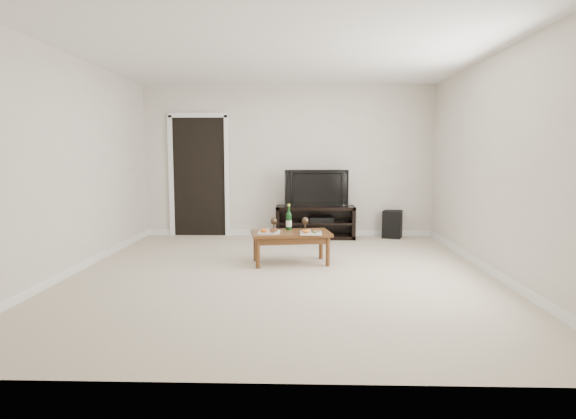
# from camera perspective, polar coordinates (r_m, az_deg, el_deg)

# --- Properties ---
(floor) EXTENTS (5.50, 5.50, 0.00)m
(floor) POSITION_cam_1_polar(r_m,az_deg,el_deg) (5.80, -0.79, -7.68)
(floor) COLOR beige
(floor) RESTS_ON ground
(back_wall) EXTENTS (5.00, 0.04, 2.60)m
(back_wall) POSITION_cam_1_polar(r_m,az_deg,el_deg) (8.38, 0.01, 5.73)
(back_wall) COLOR silver
(back_wall) RESTS_ON ground
(ceiling) EXTENTS (5.00, 5.50, 0.04)m
(ceiling) POSITION_cam_1_polar(r_m,az_deg,el_deg) (5.74, -0.83, 18.57)
(ceiling) COLOR white
(ceiling) RESTS_ON back_wall
(doorway) EXTENTS (0.90, 0.02, 2.05)m
(doorway) POSITION_cam_1_polar(r_m,az_deg,el_deg) (8.55, -10.47, 3.79)
(doorway) COLOR black
(doorway) RESTS_ON ground
(media_console) EXTENTS (1.33, 0.45, 0.55)m
(media_console) POSITION_cam_1_polar(r_m,az_deg,el_deg) (8.19, 3.26, -1.50)
(media_console) COLOR black
(media_console) RESTS_ON ground
(television) EXTENTS (1.08, 0.29, 0.62)m
(television) POSITION_cam_1_polar(r_m,az_deg,el_deg) (8.13, 3.29, 2.57)
(television) COLOR black
(television) RESTS_ON media_console
(av_receiver) EXTENTS (0.41, 0.31, 0.08)m
(av_receiver) POSITION_cam_1_polar(r_m,az_deg,el_deg) (8.18, 3.94, -1.17)
(av_receiver) COLOR black
(av_receiver) RESTS_ON media_console
(subwoofer) EXTENTS (0.39, 0.39, 0.47)m
(subwoofer) POSITION_cam_1_polar(r_m,az_deg,el_deg) (8.43, 12.25, -1.70)
(subwoofer) COLOR black
(subwoofer) RESTS_ON ground
(coffee_table) EXTENTS (1.09, 0.71, 0.42)m
(coffee_table) POSITION_cam_1_polar(r_m,az_deg,el_deg) (6.31, 0.33, -4.54)
(coffee_table) COLOR #583518
(coffee_table) RESTS_ON ground
(plate_left) EXTENTS (0.27, 0.27, 0.07)m
(plate_left) POSITION_cam_1_polar(r_m,az_deg,el_deg) (6.18, -2.24, -2.48)
(plate_left) COLOR white
(plate_left) RESTS_ON coffee_table
(plate_right) EXTENTS (0.27, 0.27, 0.07)m
(plate_right) POSITION_cam_1_polar(r_m,az_deg,el_deg) (6.12, 2.73, -2.57)
(plate_right) COLOR white
(plate_right) RESTS_ON coffee_table
(wine_bottle) EXTENTS (0.07, 0.07, 0.35)m
(wine_bottle) POSITION_cam_1_polar(r_m,az_deg,el_deg) (6.40, 0.10, -0.88)
(wine_bottle) COLOR black
(wine_bottle) RESTS_ON coffee_table
(goblet_left) EXTENTS (0.09, 0.09, 0.17)m
(goblet_left) POSITION_cam_1_polar(r_m,az_deg,el_deg) (6.42, -1.68, -1.68)
(goblet_left) COLOR #3E3022
(goblet_left) RESTS_ON coffee_table
(goblet_right) EXTENTS (0.09, 0.09, 0.17)m
(goblet_right) POSITION_cam_1_polar(r_m,az_deg,el_deg) (6.43, 2.05, -1.66)
(goblet_right) COLOR #3E3022
(goblet_right) RESTS_ON coffee_table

